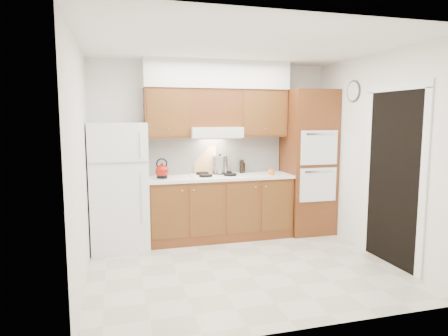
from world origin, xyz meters
name	(u,v)px	position (x,y,z in m)	size (l,w,h in m)	color
floor	(243,267)	(0.00, 0.00, 0.00)	(3.60, 3.60, 0.00)	beige
ceiling	(244,45)	(0.00, 0.00, 2.60)	(3.60, 3.60, 0.00)	white
wall_back	(213,150)	(0.00, 1.50, 1.30)	(3.60, 0.02, 2.60)	white
wall_left	(80,164)	(-1.80, 0.00, 1.30)	(0.02, 3.00, 2.60)	white
wall_right	(377,156)	(1.80, 0.00, 1.30)	(0.02, 3.00, 2.60)	white
fridge	(119,186)	(-1.41, 1.14, 0.86)	(0.75, 0.72, 1.72)	white
base_cabinets	(220,208)	(0.02, 1.20, 0.45)	(2.11, 0.60, 0.90)	brown
countertop	(220,177)	(0.03, 1.19, 0.92)	(2.13, 0.62, 0.04)	white
backsplash	(215,155)	(0.02, 1.49, 1.22)	(2.11, 0.03, 0.56)	white
oven_cabinet	(308,162)	(1.44, 1.18, 1.10)	(0.70, 0.65, 2.20)	brown
upper_cab_left	(167,113)	(-0.71, 1.33, 1.85)	(0.63, 0.33, 0.70)	brown
upper_cab_right	(261,113)	(0.72, 1.33, 1.85)	(0.73, 0.33, 0.70)	brown
range_hood	(215,132)	(-0.02, 1.27, 1.57)	(0.75, 0.45, 0.15)	silver
upper_cab_over_hood	(214,108)	(-0.02, 1.33, 1.92)	(0.75, 0.33, 0.55)	brown
soffit	(217,75)	(0.03, 1.32, 2.40)	(2.13, 0.36, 0.40)	silver
cooktop	(216,175)	(-0.02, 1.21, 0.95)	(0.74, 0.50, 0.01)	white
doorway	(393,179)	(1.79, -0.35, 1.05)	(0.02, 0.90, 2.10)	black
wall_clock	(354,91)	(1.79, 0.55, 2.15)	(0.30, 0.30, 0.02)	#3F3833
kettle	(162,171)	(-0.82, 1.15, 1.04)	(0.19, 0.19, 0.19)	maroon
cutting_board	(205,161)	(-0.13, 1.45, 1.14)	(0.33, 0.02, 0.44)	tan
stock_pot	(220,164)	(0.06, 1.31, 1.09)	(0.23, 0.23, 0.24)	#B1B1B5
condiment_a	(242,166)	(0.44, 1.42, 1.04)	(0.06, 0.06, 0.20)	black
condiment_b	(242,167)	(0.42, 1.37, 1.04)	(0.06, 0.06, 0.20)	black
condiment_c	(243,168)	(0.47, 1.43, 1.02)	(0.05, 0.05, 0.15)	black
orange_near	(272,173)	(0.79, 1.05, 0.98)	(0.07, 0.07, 0.07)	#E35C0B
orange_far	(270,171)	(0.81, 1.18, 0.98)	(0.07, 0.07, 0.07)	orange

